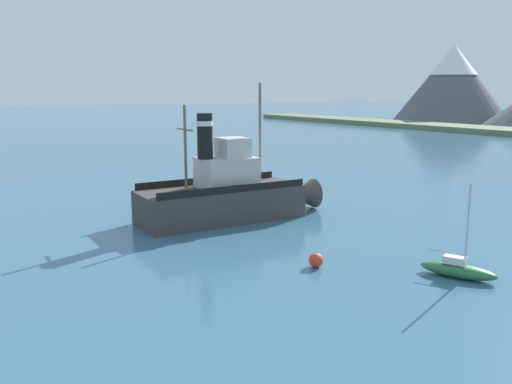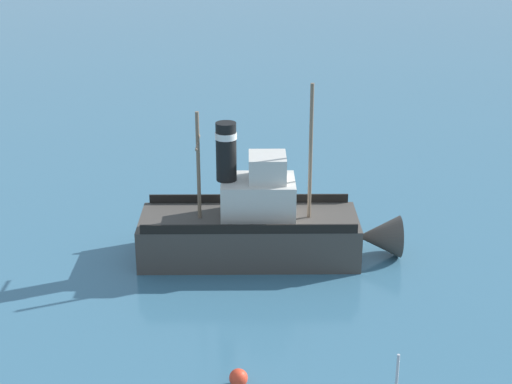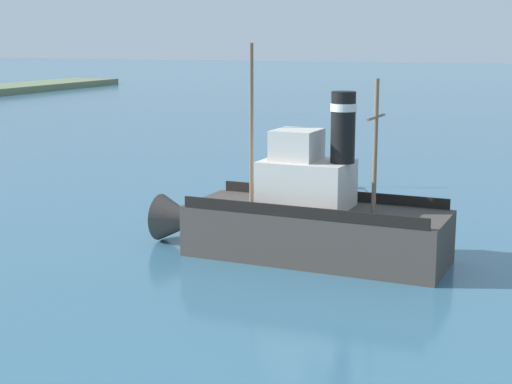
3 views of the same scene
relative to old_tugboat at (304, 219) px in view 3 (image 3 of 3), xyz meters
The scene contains 4 objects.
ground_plane 2.13m from the old_tugboat, 151.84° to the right, with size 600.00×600.00×0.00m, color #38667F.
old_tugboat is the anchor object (origin of this frame).
sailboat_green 17.72m from the old_tugboat, 11.40° to the left, with size 3.93×2.51×4.90m.
mooring_buoy 12.33m from the old_tugboat, ahead, with size 0.78×0.78×0.78m, color red.
Camera 3 is at (-32.90, -10.62, 10.12)m, focal length 55.00 mm.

